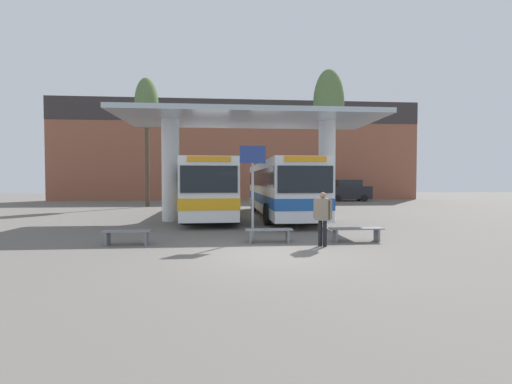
{
  "coord_description": "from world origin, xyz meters",
  "views": [
    {
      "loc": [
        -1.15,
        -9.48,
        2.06
      ],
      "look_at": [
        0.0,
        4.66,
        1.6
      ],
      "focal_mm": 24.0,
      "sensor_mm": 36.0,
      "label": 1
    }
  ],
  "objects_px": {
    "transit_bus_center_bay": "(280,187)",
    "poplar_tree_behind_left": "(147,106)",
    "waiting_bench_mid_platform": "(356,231)",
    "poplar_tree_behind_right": "(329,105)",
    "pedestrian_waiting": "(323,213)",
    "transit_bus_left_bay": "(211,186)",
    "waiting_bench_near_pillar": "(269,233)",
    "waiting_bench_far_platform": "(127,234)",
    "info_sign_platform": "(253,173)",
    "parked_car_street": "(349,191)"
  },
  "relations": [
    {
      "from": "info_sign_platform",
      "to": "parked_car_street",
      "type": "height_order",
      "value": "info_sign_platform"
    },
    {
      "from": "transit_bus_center_bay",
      "to": "info_sign_platform",
      "type": "distance_m",
      "value": 7.96
    },
    {
      "from": "pedestrian_waiting",
      "to": "parked_car_street",
      "type": "relative_size",
      "value": 0.38
    },
    {
      "from": "transit_bus_center_bay",
      "to": "waiting_bench_far_platform",
      "type": "bearing_deg",
      "value": 51.92
    },
    {
      "from": "waiting_bench_mid_platform",
      "to": "poplar_tree_behind_left",
      "type": "bearing_deg",
      "value": 122.84
    },
    {
      "from": "waiting_bench_far_platform",
      "to": "transit_bus_left_bay",
      "type": "bearing_deg",
      "value": 76.07
    },
    {
      "from": "waiting_bench_near_pillar",
      "to": "info_sign_platform",
      "type": "distance_m",
      "value": 2.14
    },
    {
      "from": "transit_bus_center_bay",
      "to": "waiting_bench_far_platform",
      "type": "xyz_separation_m",
      "value": [
        -6.24,
        -8.29,
        -1.4
      ]
    },
    {
      "from": "pedestrian_waiting",
      "to": "poplar_tree_behind_left",
      "type": "xyz_separation_m",
      "value": [
        -9.42,
        17.52,
        6.97
      ]
    },
    {
      "from": "transit_bus_left_bay",
      "to": "pedestrian_waiting",
      "type": "distance_m",
      "value": 10.61
    },
    {
      "from": "transit_bus_left_bay",
      "to": "poplar_tree_behind_right",
      "type": "bearing_deg",
      "value": -141.33
    },
    {
      "from": "transit_bus_left_bay",
      "to": "poplar_tree_behind_left",
      "type": "bearing_deg",
      "value": -56.88
    },
    {
      "from": "waiting_bench_near_pillar",
      "to": "waiting_bench_far_platform",
      "type": "relative_size",
      "value": 1.03
    },
    {
      "from": "transit_bus_center_bay",
      "to": "waiting_bench_mid_platform",
      "type": "distance_m",
      "value": 8.52
    },
    {
      "from": "waiting_bench_mid_platform",
      "to": "parked_car_street",
      "type": "bearing_deg",
      "value": 70.8
    },
    {
      "from": "transit_bus_center_bay",
      "to": "waiting_bench_far_platform",
      "type": "height_order",
      "value": "transit_bus_center_bay"
    },
    {
      "from": "transit_bus_center_bay",
      "to": "parked_car_street",
      "type": "bearing_deg",
      "value": -123.68
    },
    {
      "from": "transit_bus_center_bay",
      "to": "waiting_bench_near_pillar",
      "type": "distance_m",
      "value": 8.57
    },
    {
      "from": "poplar_tree_behind_left",
      "to": "poplar_tree_behind_right",
      "type": "relative_size",
      "value": 0.89
    },
    {
      "from": "waiting_bench_mid_platform",
      "to": "parked_car_street",
      "type": "xyz_separation_m",
      "value": [
        7.98,
        22.93,
        0.71
      ]
    },
    {
      "from": "pedestrian_waiting",
      "to": "waiting_bench_near_pillar",
      "type": "bearing_deg",
      "value": -166.38
    },
    {
      "from": "transit_bus_center_bay",
      "to": "pedestrian_waiting",
      "type": "distance_m",
      "value": 9.1
    },
    {
      "from": "poplar_tree_behind_left",
      "to": "parked_car_street",
      "type": "distance_m",
      "value": 20.97
    },
    {
      "from": "transit_bus_left_bay",
      "to": "parked_car_street",
      "type": "bearing_deg",
      "value": -135.99
    },
    {
      "from": "transit_bus_center_bay",
      "to": "waiting_bench_near_pillar",
      "type": "relative_size",
      "value": 7.69
    },
    {
      "from": "poplar_tree_behind_left",
      "to": "poplar_tree_behind_right",
      "type": "distance_m",
      "value": 14.96
    },
    {
      "from": "poplar_tree_behind_right",
      "to": "parked_car_street",
      "type": "xyz_separation_m",
      "value": [
        3.84,
        5.69,
        -7.47
      ]
    },
    {
      "from": "waiting_bench_near_pillar",
      "to": "pedestrian_waiting",
      "type": "xyz_separation_m",
      "value": [
        1.6,
        -0.78,
        0.7
      ]
    },
    {
      "from": "waiting_bench_far_platform",
      "to": "parked_car_street",
      "type": "bearing_deg",
      "value": 55.81
    },
    {
      "from": "waiting_bench_near_pillar",
      "to": "waiting_bench_far_platform",
      "type": "distance_m",
      "value": 4.6
    },
    {
      "from": "transit_bus_left_bay",
      "to": "pedestrian_waiting",
      "type": "xyz_separation_m",
      "value": [
        3.97,
        -9.81,
        -0.7
      ]
    },
    {
      "from": "waiting_bench_near_pillar",
      "to": "waiting_bench_far_platform",
      "type": "height_order",
      "value": "same"
    },
    {
      "from": "poplar_tree_behind_left",
      "to": "poplar_tree_behind_right",
      "type": "xyz_separation_m",
      "value": [
        14.95,
        0.5,
        0.51
      ]
    },
    {
      "from": "info_sign_platform",
      "to": "poplar_tree_behind_right",
      "type": "height_order",
      "value": "poplar_tree_behind_right"
    },
    {
      "from": "poplar_tree_behind_right",
      "to": "parked_car_street",
      "type": "distance_m",
      "value": 10.14
    },
    {
      "from": "pedestrian_waiting",
      "to": "poplar_tree_behind_right",
      "type": "distance_m",
      "value": 20.28
    },
    {
      "from": "transit_bus_left_bay",
      "to": "pedestrian_waiting",
      "type": "height_order",
      "value": "transit_bus_left_bay"
    },
    {
      "from": "pedestrian_waiting",
      "to": "poplar_tree_behind_left",
      "type": "height_order",
      "value": "poplar_tree_behind_left"
    },
    {
      "from": "waiting_bench_mid_platform",
      "to": "poplar_tree_behind_left",
      "type": "xyz_separation_m",
      "value": [
        -10.8,
        16.74,
        7.67
      ]
    },
    {
      "from": "waiting_bench_near_pillar",
      "to": "waiting_bench_far_platform",
      "type": "xyz_separation_m",
      "value": [
        -4.6,
        0.0,
        -0.0
      ]
    },
    {
      "from": "transit_bus_center_bay",
      "to": "transit_bus_left_bay",
      "type": "bearing_deg",
      "value": -11.63
    },
    {
      "from": "waiting_bench_near_pillar",
      "to": "poplar_tree_behind_left",
      "type": "relative_size",
      "value": 0.15
    },
    {
      "from": "waiting_bench_far_platform",
      "to": "pedestrian_waiting",
      "type": "relative_size",
      "value": 0.9
    },
    {
      "from": "pedestrian_waiting",
      "to": "transit_bus_center_bay",
      "type": "bearing_deg",
      "value": 129.33
    },
    {
      "from": "waiting_bench_near_pillar",
      "to": "parked_car_street",
      "type": "relative_size",
      "value": 0.35
    },
    {
      "from": "info_sign_platform",
      "to": "parked_car_street",
      "type": "bearing_deg",
      "value": 62.76
    },
    {
      "from": "transit_bus_center_bay",
      "to": "poplar_tree_behind_left",
      "type": "height_order",
      "value": "poplar_tree_behind_left"
    },
    {
      "from": "info_sign_platform",
      "to": "parked_car_street",
      "type": "xyz_separation_m",
      "value": [
        11.47,
        22.28,
        -1.27
      ]
    },
    {
      "from": "pedestrian_waiting",
      "to": "transit_bus_left_bay",
      "type": "bearing_deg",
      "value": 151.53
    },
    {
      "from": "waiting_bench_far_platform",
      "to": "poplar_tree_behind_right",
      "type": "relative_size",
      "value": 0.13
    }
  ]
}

